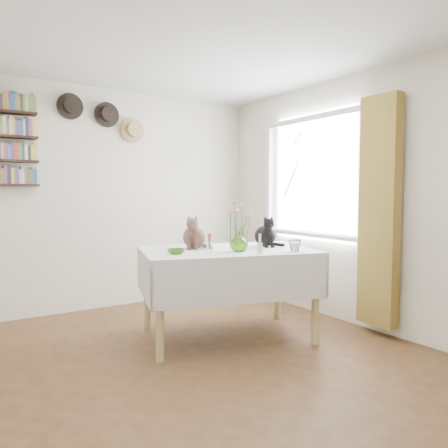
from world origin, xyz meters
TOP-DOWN VIEW (x-y plane):
  - room at (0.00, 0.00)m, footprint 4.08×4.58m
  - window at (1.97, 0.80)m, footprint 0.12×1.52m
  - curtain at (1.90, -0.12)m, footprint 0.12×0.38m
  - dining_table at (0.70, 0.59)m, footprint 1.73×1.37m
  - tabby_cat at (0.48, 0.81)m, footprint 0.33×0.34m
  - black_cat at (1.13, 0.58)m, footprint 0.28×0.31m
  - flower_vase at (0.70, 0.41)m, footprint 0.20×0.20m
  - green_bowl at (0.17, 0.56)m, footprint 0.15×0.15m
  - drinking_glass at (1.11, 0.14)m, footprint 0.14×0.14m
  - candlestick at (0.75, 0.18)m, footprint 0.05×0.05m
  - berry_jar at (0.42, 0.45)m, footprint 0.05×0.05m
  - porcelain_figurine at (1.28, 0.29)m, footprint 0.05×0.05m
  - flower_bouquet at (0.70, 0.42)m, footprint 0.17×0.13m
  - wall_hats at (0.12, 2.19)m, footprint 0.98×0.09m

SIDE VIEW (x-z plane):
  - dining_table at x=0.70m, z-range 0.21..1.02m
  - green_bowl at x=0.17m, z-range 0.81..0.86m
  - porcelain_figurine at x=1.28m, z-range 0.81..0.90m
  - drinking_glass at x=1.11m, z-range 0.81..0.92m
  - candlestick at x=0.75m, z-range 0.78..0.95m
  - berry_jar at x=0.42m, z-range 0.80..0.99m
  - flower_vase at x=0.70m, z-range 0.81..0.98m
  - black_cat at x=1.13m, z-range 0.81..1.11m
  - tabby_cat at x=0.48m, z-range 0.81..1.13m
  - curtain at x=1.90m, z-range 0.10..2.20m
  - flower_bouquet at x=0.70m, z-range 0.96..1.35m
  - room at x=0.00m, z-range -0.04..2.54m
  - window at x=1.97m, z-range 0.74..2.06m
  - wall_hats at x=0.12m, z-range 1.93..2.41m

